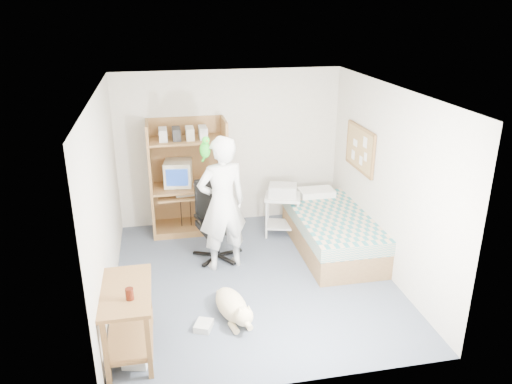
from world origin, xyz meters
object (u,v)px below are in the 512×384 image
at_px(person, 222,204).
at_px(dog, 233,306).
at_px(bed, 332,231).
at_px(side_desk, 128,311).
at_px(printer_cart, 282,209).
at_px(office_chair, 216,231).
at_px(computer_hutch, 189,181).

bearing_deg(person, dog, 73.42).
distance_m(bed, dog, 2.24).
distance_m(side_desk, printer_cart, 3.34).
distance_m(office_chair, printer_cart, 1.23).
relative_size(dog, printer_cart, 1.48).
relative_size(bed, dog, 2.10).
bearing_deg(side_desk, office_chair, 59.38).
relative_size(person, dog, 1.95).
distance_m(bed, side_desk, 3.39).
bearing_deg(printer_cart, computer_hutch, 177.99).
bearing_deg(office_chair, side_desk, -134.44).
bearing_deg(office_chair, bed, -17.58).
distance_m(computer_hutch, printer_cart, 1.54).
height_order(computer_hutch, person, person).
height_order(side_desk, office_chair, office_chair).
bearing_deg(side_desk, computer_hutch, 73.86).
relative_size(side_desk, person, 0.53).
xyz_separation_m(office_chair, person, (0.06, -0.31, 0.53)).
bearing_deg(person, computer_hutch, -88.72).
relative_size(computer_hutch, bed, 0.89).
bearing_deg(person, side_desk, 39.49).
height_order(office_chair, dog, office_chair).
height_order(bed, person, person).
xyz_separation_m(bed, person, (-1.64, -0.20, 0.65)).
distance_m(office_chair, dog, 1.58).
height_order(dog, printer_cart, printer_cart).
bearing_deg(side_desk, person, 53.31).
relative_size(bed, printer_cart, 3.10).
bearing_deg(bed, printer_cart, 132.83).
relative_size(office_chair, printer_cart, 1.73).
relative_size(side_desk, printer_cart, 1.54).
bearing_deg(person, printer_cart, -155.36).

